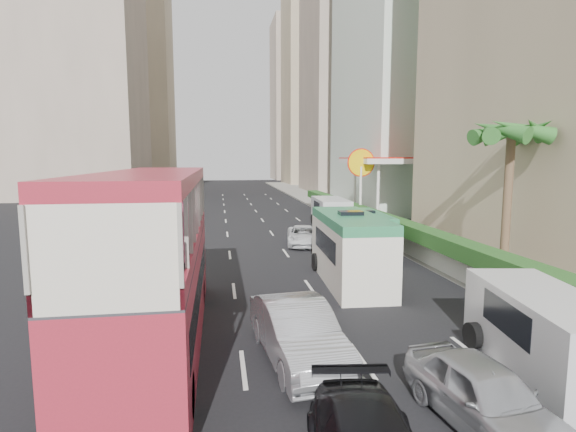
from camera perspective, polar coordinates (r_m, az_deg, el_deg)
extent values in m
plane|color=black|center=(14.75, 8.42, -14.32)|extent=(200.00, 200.00, 0.00)
cube|color=#A82334|center=(13.53, -16.55, -5.34)|extent=(2.50, 11.00, 5.06)
imported|color=#ADAFB4|center=(12.73, 1.24, -17.89)|extent=(2.28, 5.05, 1.61)
imported|color=#ADAFB4|center=(10.81, 23.48, -23.43)|extent=(2.15, 4.26, 1.39)
imported|color=silver|center=(28.38, 1.95, -3.68)|extent=(2.57, 4.50, 1.18)
cube|color=silver|center=(19.84, 7.88, -4.15)|extent=(2.56, 6.85, 2.99)
cube|color=silver|center=(25.40, 9.93, -2.33)|extent=(2.11, 5.54, 2.42)
cube|color=silver|center=(13.40, 29.86, -12.80)|extent=(2.87, 5.44, 2.07)
cube|color=silver|center=(35.72, 5.45, 0.41)|extent=(2.55, 5.77, 2.26)
cube|color=#99968C|center=(40.63, 10.17, -0.32)|extent=(6.00, 120.00, 0.18)
cube|color=silver|center=(29.37, 11.96, -2.12)|extent=(0.30, 44.00, 1.00)
cube|color=#2D6626|center=(29.25, 12.01, -0.47)|extent=(1.10, 44.00, 0.70)
cylinder|color=brown|center=(20.94, 26.04, 0.98)|extent=(0.36, 0.36, 6.40)
cube|color=silver|center=(38.84, 12.61, 3.22)|extent=(6.50, 8.00, 5.50)
cube|color=tan|center=(76.98, 8.89, 21.99)|extent=(16.00, 16.00, 50.00)
cube|color=tan|center=(98.80, 3.88, 16.99)|extent=(14.00, 14.00, 44.00)
cube|color=tan|center=(119.86, 1.50, 14.33)|extent=(14.00, 14.00, 40.00)
cube|color=tan|center=(73.84, -26.16, 22.80)|extent=(18.00, 18.00, 52.00)
cube|color=tan|center=(106.08, -19.16, 16.49)|extent=(16.00, 16.00, 46.00)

